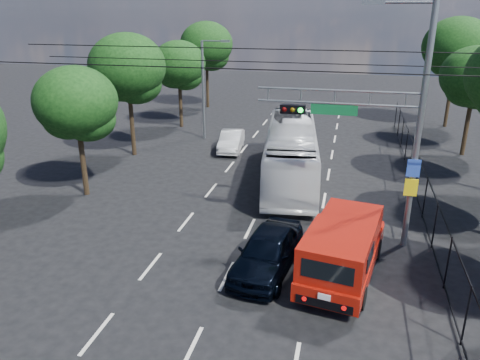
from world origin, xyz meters
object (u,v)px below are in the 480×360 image
(signal_mast, at_px, (386,119))
(white_bus, at_px, (291,152))
(red_pickup, at_px, (343,248))
(white_van, at_px, (231,141))
(navy_hatchback, at_px, (268,251))

(signal_mast, height_order, white_bus, signal_mast)
(signal_mast, xyz_separation_m, red_pickup, (-1.22, -3.04, -4.06))
(red_pickup, xyz_separation_m, white_van, (-7.85, 14.53, -0.52))
(signal_mast, xyz_separation_m, white_bus, (-4.39, 6.72, -3.65))
(navy_hatchback, distance_m, white_bus, 10.01)
(red_pickup, distance_m, white_van, 16.52)
(red_pickup, bearing_deg, signal_mast, 68.20)
(white_bus, bearing_deg, signal_mast, -63.79)
(signal_mast, bearing_deg, red_pickup, -111.80)
(navy_hatchback, distance_m, white_van, 15.61)
(white_bus, height_order, white_van, white_bus)
(white_van, bearing_deg, signal_mast, -58.00)
(white_bus, bearing_deg, navy_hatchback, -94.24)
(signal_mast, xyz_separation_m, white_van, (-9.07, 11.49, -4.58))
(navy_hatchback, height_order, white_bus, white_bus)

